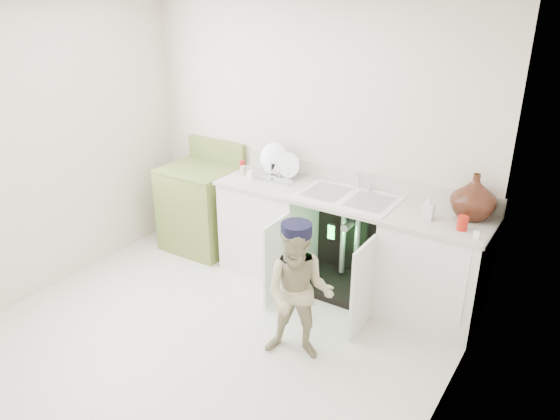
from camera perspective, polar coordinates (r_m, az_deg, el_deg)
The scene contains 5 objects.
ground at distance 4.51m, azimuth -6.92°, elevation -12.88°, with size 3.50×3.50×0.00m, color beige.
room_shell at distance 3.90m, azimuth -7.80°, elevation 2.08°, with size 6.00×5.50×1.26m.
counter_run at distance 4.86m, azimuth 7.34°, elevation -3.31°, with size 2.44×1.02×1.26m.
avocado_stove at distance 5.68m, azimuth -8.13°, elevation 0.38°, with size 0.70×0.65×1.09m.
repair_worker at distance 3.98m, azimuth 1.99°, elevation -8.62°, with size 0.62×0.98×1.08m.
Camera 1 is at (2.38, -2.75, 2.66)m, focal length 35.00 mm.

